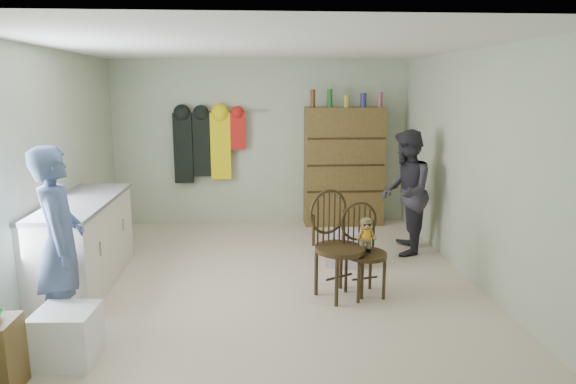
{
  "coord_description": "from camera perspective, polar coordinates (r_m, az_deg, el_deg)",
  "views": [
    {
      "loc": [
        -0.13,
        -5.38,
        2.1
      ],
      "look_at": [
        0.25,
        0.2,
        0.95
      ],
      "focal_mm": 32.0,
      "sensor_mm": 36.0,
      "label": 1
    }
  ],
  "objects": [
    {
      "name": "striped_bag",
      "position": [
        6.19,
        6.19,
        -6.22
      ],
      "size": [
        0.47,
        0.4,
        0.42
      ],
      "primitive_type": "cube",
      "rotation": [
        0.0,
        0.0,
        -0.25
      ],
      "color": "#E57572",
      "rests_on": "ground"
    },
    {
      "name": "chair_front",
      "position": [
        5.28,
        8.41,
        -5.72
      ],
      "size": [
        0.52,
        0.52,
        0.95
      ],
      "rotation": [
        0.0,
        0.0,
        0.26
      ],
      "color": "#352612",
      "rests_on": "ground"
    },
    {
      "name": "plastic_tub",
      "position": [
        4.47,
        -23.31,
        -14.43
      ],
      "size": [
        0.47,
        0.45,
        0.42
      ],
      "primitive_type": "cube",
      "rotation": [
        0.0,
        0.0,
        -0.06
      ],
      "color": "white",
      "rests_on": "ground"
    },
    {
      "name": "chair_far",
      "position": [
        5.21,
        5.33,
        -5.36
      ],
      "size": [
        0.66,
        0.66,
        1.09
      ],
      "rotation": [
        0.0,
        0.0,
        0.51
      ],
      "color": "#352612",
      "rests_on": "ground"
    },
    {
      "name": "counter",
      "position": [
        5.91,
        -21.74,
        -5.22
      ],
      "size": [
        0.64,
        1.86,
        0.94
      ],
      "color": "silver",
      "rests_on": "ground"
    },
    {
      "name": "person_left",
      "position": [
        4.68,
        -24.01,
        -5.27
      ],
      "size": [
        0.54,
        0.68,
        1.64
      ],
      "primitive_type": "imported",
      "rotation": [
        0.0,
        0.0,
        1.84
      ],
      "color": "#4E6190",
      "rests_on": "ground"
    },
    {
      "name": "person_right",
      "position": [
        6.64,
        12.92,
        -0.05
      ],
      "size": [
        0.78,
        0.9,
        1.58
      ],
      "primitive_type": "imported",
      "rotation": [
        0.0,
        0.0,
        -1.83
      ],
      "color": "#2D2B33",
      "rests_on": "ground"
    },
    {
      "name": "room_walls",
      "position": [
        5.94,
        -2.64,
        6.56
      ],
      "size": [
        5.0,
        5.0,
        5.0
      ],
      "color": "#B9C3A4",
      "rests_on": "ground"
    },
    {
      "name": "ground_plane",
      "position": [
        5.78,
        -2.37,
        -9.7
      ],
      "size": [
        5.0,
        5.0,
        0.0
      ],
      "primitive_type": "plane",
      "color": "beige",
      "rests_on": "ground"
    },
    {
      "name": "dresser",
      "position": [
        7.9,
        6.23,
        2.88
      ],
      "size": [
        1.2,
        0.39,
        2.06
      ],
      "color": "brown",
      "rests_on": "ground"
    },
    {
      "name": "coat_rack",
      "position": [
        7.84,
        -9.01,
        5.26
      ],
      "size": [
        1.42,
        0.12,
        1.09
      ],
      "color": "#99999E",
      "rests_on": "ground"
    }
  ]
}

